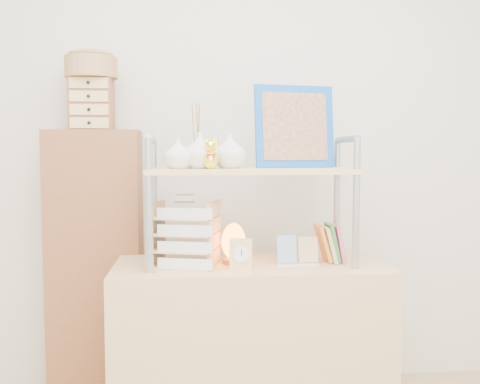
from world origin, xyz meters
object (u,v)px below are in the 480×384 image
object	(u,v)px
desk	(250,346)
cabinet	(96,266)
salt_lamp	(234,243)
letter_tray	(185,238)

from	to	relation	value
desk	cabinet	distance (m)	0.88
desk	cabinet	world-z (taller)	cabinet
salt_lamp	letter_tray	bearing A→B (deg)	-171.73
desk	salt_lamp	distance (m)	0.47
salt_lamp	desk	bearing A→B (deg)	-6.09
letter_tray	salt_lamp	distance (m)	0.22
letter_tray	salt_lamp	world-z (taller)	letter_tray
cabinet	salt_lamp	bearing A→B (deg)	-27.70
desk	cabinet	bearing A→B (deg)	153.36
cabinet	salt_lamp	world-z (taller)	cabinet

